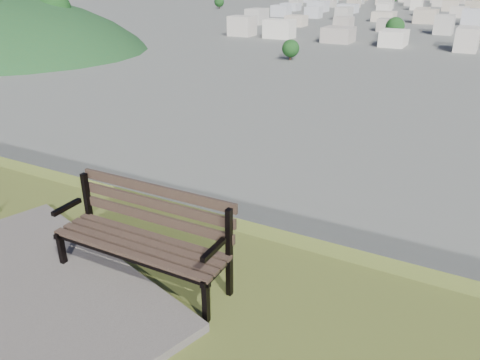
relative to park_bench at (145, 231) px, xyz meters
The scene contains 2 objects.
park_bench is the anchor object (origin of this frame).
city_trees 317.84m from the park_bench, 94.53° to the left, with size 406.52×387.20×9.98m.
Camera 1 is at (1.25, -0.14, 27.78)m, focal length 35.00 mm.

